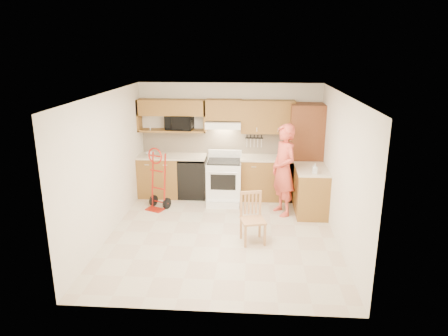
# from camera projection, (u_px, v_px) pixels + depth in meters

# --- Properties ---
(floor) EXTENTS (4.00, 4.50, 0.02)m
(floor) POSITION_uv_depth(u_px,v_px,m) (222.00, 235.00, 7.41)
(floor) COLOR beige
(floor) RESTS_ON ground
(ceiling) EXTENTS (4.00, 4.50, 0.02)m
(ceiling) POSITION_uv_depth(u_px,v_px,m) (222.00, 94.00, 6.70)
(ceiling) COLOR white
(ceiling) RESTS_ON ground
(wall_back) EXTENTS (4.00, 0.02, 2.50)m
(wall_back) POSITION_uv_depth(u_px,v_px,m) (230.00, 139.00, 9.22)
(wall_back) COLOR white
(wall_back) RESTS_ON ground
(wall_front) EXTENTS (4.00, 0.02, 2.50)m
(wall_front) POSITION_uv_depth(u_px,v_px,m) (208.00, 221.00, 4.89)
(wall_front) COLOR white
(wall_front) RESTS_ON ground
(wall_left) EXTENTS (0.02, 4.50, 2.50)m
(wall_left) POSITION_uv_depth(u_px,v_px,m) (107.00, 166.00, 7.19)
(wall_left) COLOR white
(wall_left) RESTS_ON ground
(wall_right) EXTENTS (0.02, 4.50, 2.50)m
(wall_right) POSITION_uv_depth(u_px,v_px,m) (341.00, 170.00, 6.92)
(wall_right) COLOR white
(wall_right) RESTS_ON ground
(backsplash) EXTENTS (3.92, 0.03, 0.55)m
(backsplash) POSITION_uv_depth(u_px,v_px,m) (229.00, 142.00, 9.21)
(backsplash) COLOR beige
(backsplash) RESTS_ON wall_back
(lower_cab_left) EXTENTS (0.90, 0.60, 0.90)m
(lower_cab_left) POSITION_uv_depth(u_px,v_px,m) (160.00, 176.00, 9.25)
(lower_cab_left) COLOR brown
(lower_cab_left) RESTS_ON ground
(dishwasher) EXTENTS (0.60, 0.60, 0.85)m
(dishwasher) POSITION_uv_depth(u_px,v_px,m) (193.00, 178.00, 9.21)
(dishwasher) COLOR black
(dishwasher) RESTS_ON ground
(lower_cab_right) EXTENTS (1.14, 0.60, 0.90)m
(lower_cab_right) POSITION_uv_depth(u_px,v_px,m) (266.00, 178.00, 9.09)
(lower_cab_right) COLOR brown
(lower_cab_right) RESTS_ON ground
(countertop_left) EXTENTS (1.50, 0.63, 0.04)m
(countertop_left) POSITION_uv_depth(u_px,v_px,m) (172.00, 156.00, 9.10)
(countertop_left) COLOR beige
(countertop_left) RESTS_ON lower_cab_left
(countertop_right) EXTENTS (1.14, 0.63, 0.04)m
(countertop_right) POSITION_uv_depth(u_px,v_px,m) (267.00, 158.00, 8.96)
(countertop_right) COLOR beige
(countertop_right) RESTS_ON lower_cab_right
(cab_return_right) EXTENTS (0.60, 1.00, 0.90)m
(cab_return_right) POSITION_uv_depth(u_px,v_px,m) (311.00, 192.00, 8.27)
(cab_return_right) COLOR brown
(cab_return_right) RESTS_ON ground
(countertop_return) EXTENTS (0.63, 1.00, 0.04)m
(countertop_return) POSITION_uv_depth(u_px,v_px,m) (312.00, 169.00, 8.13)
(countertop_return) COLOR beige
(countertop_return) RESTS_ON cab_return_right
(pantry_tall) EXTENTS (0.70, 0.60, 2.10)m
(pantry_tall) POSITION_uv_depth(u_px,v_px,m) (305.00, 153.00, 8.87)
(pantry_tall) COLOR brown
(pantry_tall) RESTS_ON ground
(upper_cab_left) EXTENTS (1.50, 0.33, 0.34)m
(upper_cab_left) POSITION_uv_depth(u_px,v_px,m) (172.00, 107.00, 8.93)
(upper_cab_left) COLOR brown
(upper_cab_left) RESTS_ON wall_back
(upper_shelf_mw) EXTENTS (1.50, 0.33, 0.04)m
(upper_shelf_mw) POSITION_uv_depth(u_px,v_px,m) (172.00, 130.00, 9.07)
(upper_shelf_mw) COLOR brown
(upper_shelf_mw) RESTS_ON wall_back
(upper_cab_center) EXTENTS (0.76, 0.33, 0.44)m
(upper_cab_center) POSITION_uv_depth(u_px,v_px,m) (224.00, 110.00, 8.86)
(upper_cab_center) COLOR brown
(upper_cab_center) RESTS_ON wall_back
(upper_cab_right) EXTENTS (1.14, 0.33, 0.70)m
(upper_cab_right) POSITION_uv_depth(u_px,v_px,m) (268.00, 117.00, 8.84)
(upper_cab_right) COLOR brown
(upper_cab_right) RESTS_ON wall_back
(range_hood) EXTENTS (0.76, 0.46, 0.14)m
(range_hood) POSITION_uv_depth(u_px,v_px,m) (223.00, 124.00, 8.89)
(range_hood) COLOR white
(range_hood) RESTS_ON wall_back
(knife_strip) EXTENTS (0.40, 0.05, 0.29)m
(knife_strip) POSITION_uv_depth(u_px,v_px,m) (254.00, 141.00, 9.13)
(knife_strip) COLOR black
(knife_strip) RESTS_ON backsplash
(microwave) EXTENTS (0.61, 0.44, 0.32)m
(microwave) POSITION_uv_depth(u_px,v_px,m) (179.00, 122.00, 9.01)
(microwave) COLOR black
(microwave) RESTS_ON upper_shelf_mw
(range) EXTENTS (0.73, 0.96, 1.07)m
(range) POSITION_uv_depth(u_px,v_px,m) (224.00, 178.00, 8.83)
(range) COLOR white
(range) RESTS_ON ground
(person) EXTENTS (0.68, 0.79, 1.83)m
(person) POSITION_uv_depth(u_px,v_px,m) (284.00, 170.00, 8.09)
(person) COLOR #D04B3A
(person) RESTS_ON ground
(hand_truck) EXTENTS (0.60, 0.58, 1.18)m
(hand_truck) POSITION_uv_depth(u_px,v_px,m) (156.00, 182.00, 8.43)
(hand_truck) COLOR #9F1A0D
(hand_truck) RESTS_ON ground
(dining_chair) EXTENTS (0.48, 0.51, 0.87)m
(dining_chair) POSITION_uv_depth(u_px,v_px,m) (253.00, 219.00, 7.00)
(dining_chair) COLOR #B7804F
(dining_chair) RESTS_ON ground
(soap_bottle) EXTENTS (0.09, 0.10, 0.19)m
(soap_bottle) POSITION_uv_depth(u_px,v_px,m) (315.00, 168.00, 7.77)
(soap_bottle) COLOR white
(soap_bottle) RESTS_ON countertop_return
(bowl) EXTENTS (0.22, 0.22, 0.05)m
(bowl) POSITION_uv_depth(u_px,v_px,m) (150.00, 154.00, 9.12)
(bowl) COLOR white
(bowl) RESTS_ON countertop_left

